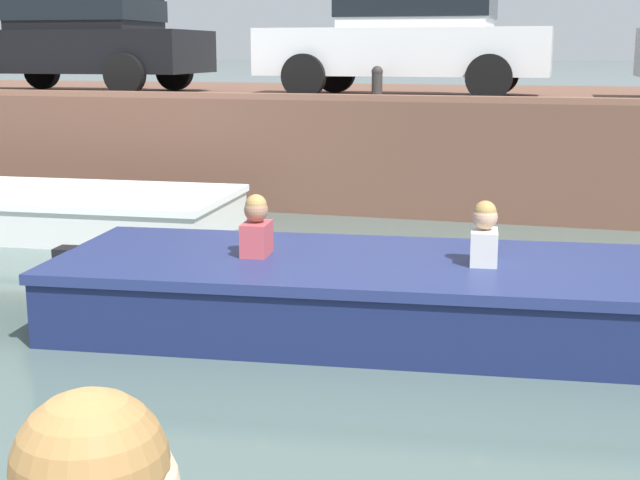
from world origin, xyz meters
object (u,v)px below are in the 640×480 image
(mooring_bollard_mid, at_px, (377,82))
(car_left_inner_white, at_px, (410,35))
(motorboat_passing, at_px, (415,296))
(car_leftmost_black, at_px, (81,37))

(mooring_bollard_mid, bearing_deg, car_left_inner_white, 78.84)
(motorboat_passing, xyz_separation_m, car_left_inner_white, (-1.18, 6.03, 2.07))
(car_left_inner_white, bearing_deg, mooring_bollard_mid, -101.16)
(car_leftmost_black, bearing_deg, motorboat_passing, -43.49)
(car_leftmost_black, bearing_deg, car_left_inner_white, -0.01)
(mooring_bollard_mid, bearing_deg, car_leftmost_black, 167.26)
(car_leftmost_black, distance_m, mooring_bollard_mid, 5.12)
(car_left_inner_white, relative_size, mooring_bollard_mid, 9.03)
(motorboat_passing, height_order, car_left_inner_white, car_left_inner_white)
(car_leftmost_black, xyz_separation_m, car_left_inner_white, (5.18, -0.00, -0.00))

